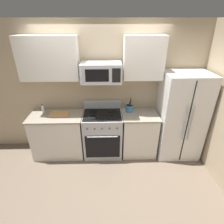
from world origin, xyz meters
TOP-DOWN VIEW (x-y plane):
  - ground_plane at (0.00, 0.00)m, footprint 16.00×16.00m
  - wall_back at (0.00, 1.02)m, footprint 8.00×0.10m
  - counter_left at (-0.91, 0.65)m, footprint 1.04×0.61m
  - range_oven at (-0.00, 0.65)m, footprint 0.76×0.65m
  - counter_right at (0.75, 0.65)m, footprint 0.72×0.61m
  - refrigerator at (1.54, 0.63)m, footprint 0.83×0.72m
  - microwave at (-0.00, 0.68)m, footprint 0.71×0.44m
  - upper_cabinets_left at (-0.92, 0.80)m, footprint 1.03×0.34m
  - upper_cabinets_right at (0.75, 0.80)m, footprint 0.71×0.34m
  - utensil_crock at (0.54, 0.78)m, footprint 0.16×0.16m
  - cutting_board at (-0.85, 0.70)m, footprint 0.37×0.27m
  - bottle_vinegar at (-1.19, 0.79)m, footprint 0.05×0.05m

SIDE VIEW (x-z plane):
  - ground_plane at x=0.00m, z-range 0.00..0.00m
  - counter_left at x=-0.91m, z-range 0.00..0.91m
  - counter_right at x=0.75m, z-range 0.00..0.91m
  - range_oven at x=0.00m, z-range -0.07..1.02m
  - refrigerator at x=1.54m, z-range 0.00..1.73m
  - cutting_board at x=-0.85m, z-range 0.91..0.93m
  - utensil_crock at x=0.54m, z-range 0.83..1.15m
  - bottle_vinegar at x=-1.19m, z-range 0.90..1.08m
  - wall_back at x=0.00m, z-range 0.00..2.60m
  - microwave at x=0.00m, z-range 1.57..1.91m
  - upper_cabinets_left at x=-0.92m, z-range 1.59..2.34m
  - upper_cabinets_right at x=0.75m, z-range 1.59..2.34m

